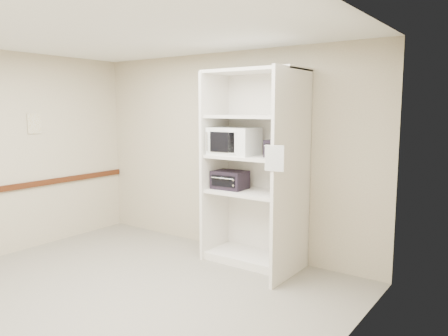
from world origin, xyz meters
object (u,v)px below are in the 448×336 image
Objects in this scene: shelving_unit at (257,175)px; microwave at (234,141)px; toaster_oven_upper at (282,149)px; toaster_oven_lower at (230,180)px.

microwave is at bearing -172.15° from shelving_unit.
toaster_oven_upper is at bearing 2.39° from microwave.
toaster_oven_upper is (0.33, 0.01, 0.34)m from shelving_unit.
shelving_unit is 4.23× the size of microwave.
toaster_oven_upper is at bearing 0.39° from toaster_oven_lower.
microwave is 1.59× the size of toaster_oven_upper.
shelving_unit reaches higher than microwave.
shelving_unit reaches higher than toaster_oven_upper.
microwave reaches higher than toaster_oven_lower.
microwave is 1.36× the size of toaster_oven_lower.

